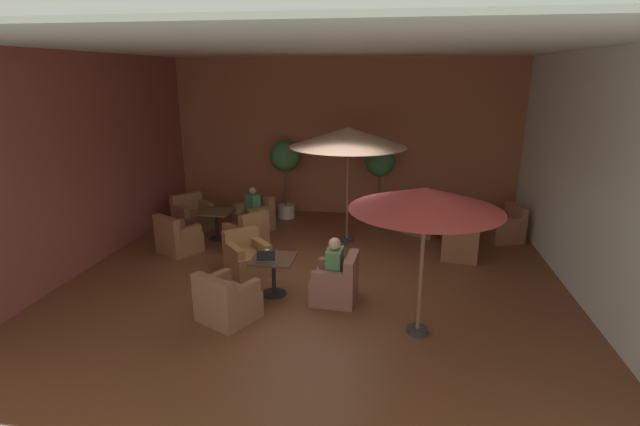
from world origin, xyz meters
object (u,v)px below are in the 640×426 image
armchair_mid_center_north (461,244)px  potted_tree_mid_left (380,170)px  armchair_mid_center_south (424,221)px  cafe_table_front_right (216,218)px  armchair_front_right_south (192,217)px  patron_by_window (335,260)px  cafe_table_front_left (274,267)px  armchair_front_right_east (255,217)px  armchair_front_right_north (247,236)px  armchair_mid_center_east (505,227)px  patio_umbrella_center_beige (426,200)px  potted_tree_left_corner (285,163)px  cafe_table_mid_center (464,221)px  armchair_front_left_north (247,258)px  patron_blue_shirt (253,202)px  iced_drink_cup (267,253)px  open_laptop (266,258)px  patio_umbrella_tall_red (348,137)px  armchair_front_left_east (227,302)px  armchair_front_left_south (337,284)px

armchair_mid_center_north → potted_tree_mid_left: bearing=127.0°
armchair_mid_center_south → cafe_table_front_right: bearing=-165.8°
armchair_front_right_south → patron_by_window: patron_by_window is taller
cafe_table_front_left → armchair_front_right_east: bearing=111.5°
armchair_front_right_north → armchair_mid_center_east: (5.74, 1.55, -0.01)m
patio_umbrella_center_beige → potted_tree_left_corner: size_ratio=1.08×
cafe_table_mid_center → armchair_front_left_north: bearing=-151.0°
patron_blue_shirt → armchair_front_right_south: bearing=-173.6°
iced_drink_cup → open_laptop: (0.04, -0.21, -0.00)m
cafe_table_front_right → armchair_front_left_north: bearing=-54.0°
cafe_table_front_left → armchair_mid_center_north: armchair_mid_center_north is taller
armchair_front_right_south → patio_umbrella_tall_red: (3.90, -0.30, 2.09)m
armchair_front_left_east → armchair_front_right_north: (-0.62, 3.04, 0.01)m
armchair_front_right_east → armchair_mid_center_south: bearing=5.3°
armchair_front_left_north → cafe_table_mid_center: bearing=29.0°
patio_umbrella_center_beige → potted_tree_mid_left: bearing=98.3°
armchair_front_left_north → armchair_front_left_east: bearing=-82.6°
armchair_front_right_east → potted_tree_mid_left: (3.00, 1.20, 1.04)m
cafe_table_front_left → potted_tree_mid_left: potted_tree_mid_left is taller
armchair_front_left_east → armchair_front_right_south: size_ratio=0.97×
armchair_front_left_north → armchair_front_left_south: 2.08m
armchair_front_left_south → patio_umbrella_tall_red: 3.69m
cafe_table_front_right → potted_tree_mid_left: potted_tree_mid_left is taller
cafe_table_front_right → patron_blue_shirt: 1.06m
cafe_table_mid_center → open_laptop: open_laptop is taller
armchair_front_left_east → patron_by_window: patron_by_window is taller
patio_umbrella_center_beige → open_laptop: 2.99m
armchair_mid_center_east → patio_umbrella_center_beige: patio_umbrella_center_beige is taller
armchair_front_left_east → armchair_mid_center_south: 5.85m
cafe_table_mid_center → armchair_mid_center_south: armchair_mid_center_south is taller
armchair_front_left_north → cafe_table_front_right: (-1.30, 1.78, 0.21)m
cafe_table_mid_center → patron_by_window: 4.21m
armchair_front_left_east → potted_tree_mid_left: bearing=69.1°
potted_tree_left_corner → potted_tree_mid_left: 2.48m
cafe_table_front_right → patio_umbrella_center_beige: (4.50, -3.54, 1.55)m
armchair_front_right_south → open_laptop: bearing=-50.1°
cafe_table_front_right → armchair_front_right_east: 1.10m
patio_umbrella_tall_red → patio_umbrella_center_beige: 4.16m
armchair_front_right_south → potted_tree_left_corner: potted_tree_left_corner is taller
cafe_table_front_left → armchair_front_left_south: size_ratio=0.88×
armchair_front_left_north → armchair_mid_center_north: armchair_mid_center_north is taller
armchair_front_left_south → potted_tree_mid_left: bearing=83.7°
patio_umbrella_tall_red → patio_umbrella_center_beige: (1.48, -3.88, -0.34)m
potted_tree_mid_left → cafe_table_front_right: bearing=-151.1°
armchair_front_left_north → open_laptop: bearing=-55.7°
armchair_front_left_east → open_laptop: (0.42, 0.87, 0.43)m
armchair_front_right_north → patio_umbrella_tall_red: 3.11m
armchair_front_left_east → armchair_mid_center_north: bearing=39.4°
cafe_table_front_left → potted_tree_mid_left: (1.64, 4.66, 0.84)m
armchair_front_left_south → open_laptop: size_ratio=2.39×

